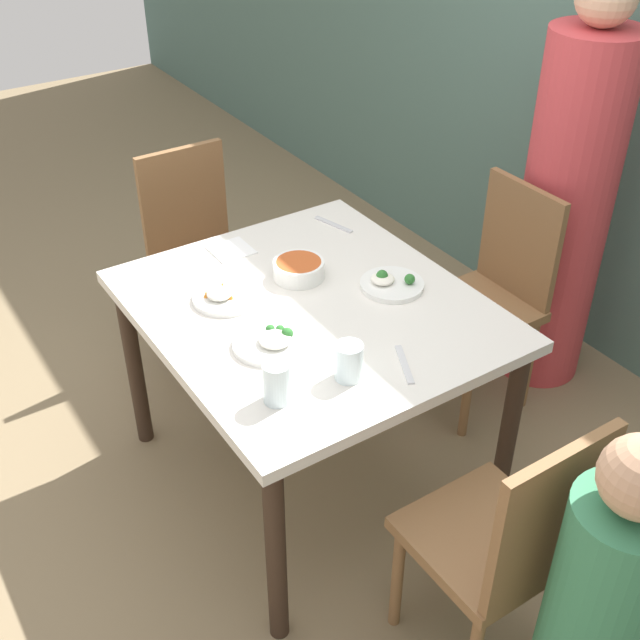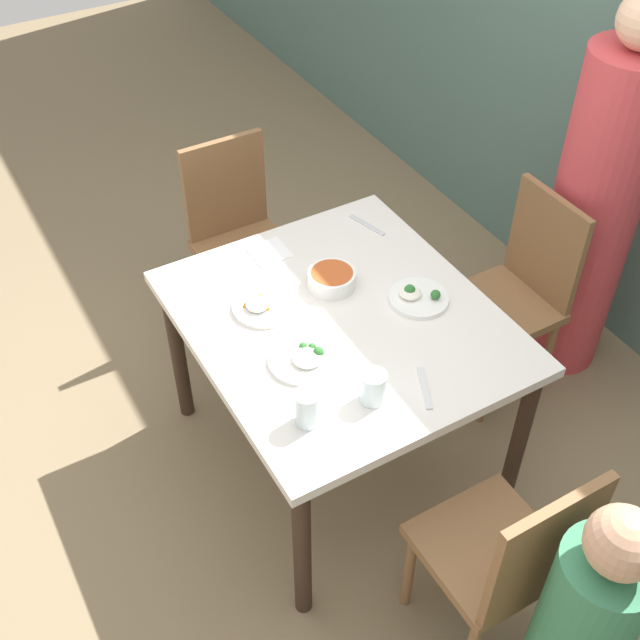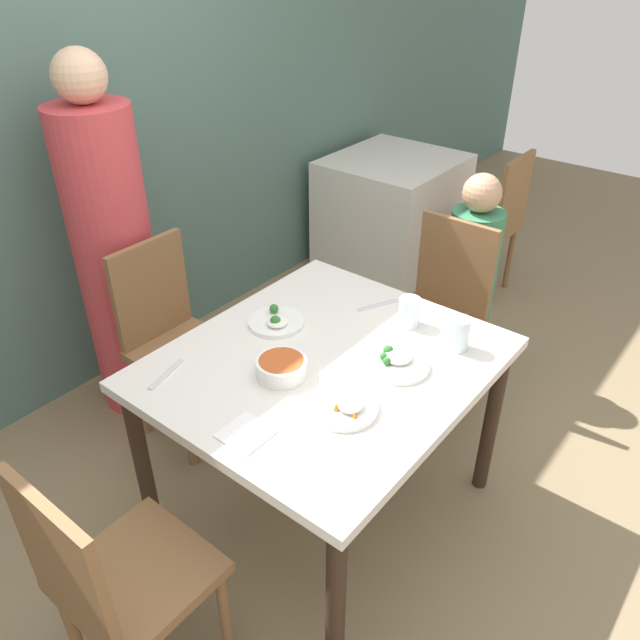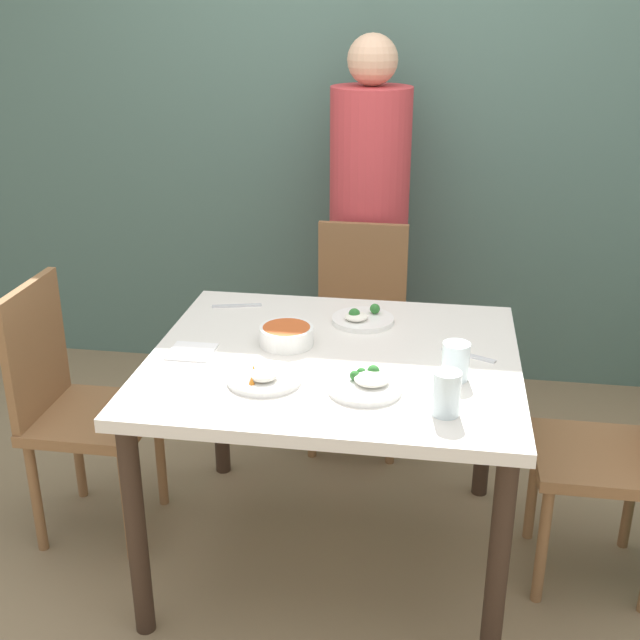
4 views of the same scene
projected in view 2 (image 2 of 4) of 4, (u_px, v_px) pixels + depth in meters
The scene contains 16 objects.
ground_plane at pixel (338, 452), 3.32m from camera, with size 10.00×10.00×0.00m, color #847051.
dining_table at pixel (341, 336), 2.86m from camera, with size 1.16×1.02×0.76m.
chair_adult_spot at pixel (516, 291), 3.29m from camera, with size 0.40×0.40×0.93m.
chair_child_spot at pixel (507, 556), 2.40m from camera, with size 0.40×0.40×0.93m.
chair_empty_left at pixel (239, 236), 3.57m from camera, with size 0.40×0.40×0.93m.
person_adult at pixel (593, 213), 3.23m from camera, with size 0.35×0.35×1.67m.
person_child at pixel (576, 640), 2.21m from camera, with size 0.26×0.26×1.10m.
bowl_curry at pixel (332, 279), 2.90m from camera, with size 0.17×0.17×0.06m.
plate_rice_adult at pixel (262, 306), 2.82m from camera, with size 0.22×0.22×0.05m.
plate_rice_child at pixel (303, 359), 2.63m from camera, with size 0.21×0.21×0.06m.
plate_noodles at pixel (418, 297), 2.86m from camera, with size 0.22×0.22×0.06m.
glass_water_tall at pixel (374, 387), 2.48m from camera, with size 0.08×0.08×0.11m.
glass_water_short at pixel (307, 408), 2.41m from camera, with size 0.08×0.08×0.13m.
napkin_folded at pixel (269, 252), 3.06m from camera, with size 0.14×0.14×0.01m.
fork_steel at pixel (425, 388), 2.55m from camera, with size 0.17×0.10×0.01m.
spoon_steel at pixel (367, 225), 3.19m from camera, with size 0.18×0.06×0.01m.
Camera 2 is at (1.74, -1.09, 2.66)m, focal length 45.00 mm.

